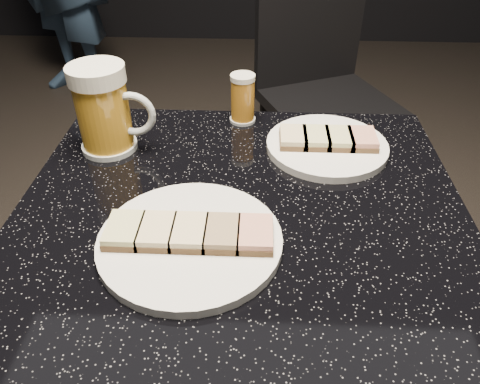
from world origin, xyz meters
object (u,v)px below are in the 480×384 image
Objects in this scene: beer_mug at (105,109)px; beer_tumbler at (243,99)px; chair at (322,85)px; plate_large at (190,241)px; table at (240,320)px; plate_small at (327,146)px.

beer_tumbler is (0.24, 0.12, -0.03)m from beer_mug.
beer_mug is 1.05m from chair.
table is (0.07, 0.06, -0.25)m from plate_large.
plate_small is 0.25× the size of chair.
plate_large is 0.29× the size of chair.
table is 4.75× the size of beer_mug.
plate_small is 0.89m from chair.
chair is (0.31, 1.11, -0.26)m from plate_large.
beer_tumbler is at bearing 81.01° from plate_large.
beer_mug is (-0.40, -0.01, 0.07)m from plate_small.
plate_large is 1.19m from chair.
chair is at bearing 83.50° from plate_small.
beer_tumbler reaches higher than plate_large.
plate_large is 0.26m from table.
beer_mug is at bearing -178.04° from plate_small.
table is 1.08m from chair.
plate_small is 0.36m from table.
table is 0.42m from beer_tumbler.
plate_small reaches higher than table.
plate_small is at bearing -96.50° from chair.
plate_large is at bearing -138.16° from table.
chair reaches higher than plate_large.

